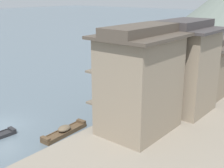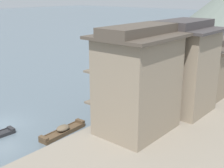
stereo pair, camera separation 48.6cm
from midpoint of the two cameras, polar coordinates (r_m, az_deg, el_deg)
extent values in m
plane|color=slate|center=(29.60, -19.69, -7.43)|extent=(400.00, 400.00, 0.00)
cube|color=#232326|center=(27.87, -18.38, -8.13)|extent=(0.93, 0.42, 0.20)
cube|color=brown|center=(38.81, 3.00, -0.45)|extent=(4.20, 1.36, 0.19)
cube|color=brown|center=(39.82, 0.73, 0.29)|extent=(0.42, 1.03, 0.17)
cube|color=brown|center=(37.77, 5.41, -0.73)|extent=(0.42, 1.03, 0.17)
cube|color=brown|center=(38.36, 2.57, -0.45)|extent=(3.64, 0.28, 0.08)
cube|color=brown|center=(39.19, 3.44, -0.08)|extent=(3.64, 0.28, 0.08)
ellipsoid|color=brown|center=(38.70, 3.01, 0.07)|extent=(1.47, 1.09, 0.56)
cube|color=#423328|center=(32.77, 3.97, -3.73)|extent=(0.98, 4.16, 0.30)
cube|color=#423328|center=(34.12, 5.97, -2.43)|extent=(0.79, 0.38, 0.27)
cube|color=#423328|center=(31.28, 1.80, -4.18)|extent=(0.79, 0.38, 0.27)
cube|color=#423328|center=(32.93, 3.44, -3.27)|extent=(0.18, 3.63, 0.08)
cube|color=#423328|center=(32.48, 4.52, -3.59)|extent=(0.18, 3.63, 0.08)
cube|color=brown|center=(36.02, 8.39, -2.00)|extent=(1.46, 3.72, 0.22)
cube|color=brown|center=(37.20, 10.03, -1.12)|extent=(0.95, 0.47, 0.20)
cube|color=brown|center=(34.75, 6.65, -2.28)|extent=(0.95, 0.47, 0.20)
cube|color=brown|center=(36.26, 7.83, -1.59)|extent=(0.47, 3.11, 0.08)
cube|color=brown|center=(35.70, 8.97, -1.94)|extent=(0.47, 3.11, 0.08)
cube|color=#33281E|center=(63.08, 19.46, 5.70)|extent=(0.96, 0.67, 0.23)
cube|color=#33281E|center=(65.30, 20.79, 5.86)|extent=(2.02, 4.70, 0.08)
cube|color=#33281E|center=(51.25, 18.70, 3.06)|extent=(1.67, 3.92, 0.28)
cube|color=#33281E|center=(52.86, 19.16, 3.72)|extent=(1.00, 0.51, 0.26)
cube|color=#33281E|center=(49.53, 18.27, 2.95)|extent=(1.00, 0.51, 0.26)
cube|color=#33281E|center=(51.31, 18.19, 3.33)|extent=(0.61, 3.26, 0.08)
cube|color=#33281E|center=(51.11, 19.25, 3.18)|extent=(0.61, 3.26, 0.08)
ellipsoid|color=#4C6B42|center=(51.16, 18.74, 3.50)|extent=(1.16, 1.48, 0.53)
cube|color=brown|center=(26.49, -8.86, -9.17)|extent=(1.24, 4.65, 0.30)
cube|color=brown|center=(27.74, -5.67, -7.15)|extent=(0.93, 0.41, 0.27)
cube|color=brown|center=(25.12, -12.48, -10.21)|extent=(0.93, 0.41, 0.27)
cube|color=brown|center=(26.72, -9.58, -8.52)|extent=(0.28, 4.10, 0.08)
cube|color=brown|center=(26.11, -8.16, -9.09)|extent=(0.28, 4.10, 0.08)
ellipsoid|color=brown|center=(26.32, -8.90, -8.39)|extent=(0.97, 1.32, 0.50)
cube|color=#423328|center=(40.03, 10.86, -0.20)|extent=(1.03, 4.05, 0.18)
cube|color=#423328|center=(41.54, 12.20, 0.61)|extent=(0.87, 0.38, 0.17)
cube|color=#423328|center=(38.45, 9.44, -0.57)|extent=(0.87, 0.38, 0.17)
cube|color=#423328|center=(40.20, 10.34, 0.10)|extent=(0.14, 3.54, 0.08)
cube|color=#423328|center=(39.78, 11.41, -0.14)|extent=(0.14, 3.54, 0.08)
cube|color=gray|center=(24.14, 5.56, -0.30)|extent=(4.70, 6.31, 7.80)
cube|color=#6E6151|center=(26.10, 0.63, -1.88)|extent=(0.70, 6.31, 0.16)
cube|color=#6E6151|center=(25.37, 0.65, 3.68)|extent=(0.70, 6.31, 0.16)
cube|color=#4C4238|center=(23.26, 5.85, 9.19)|extent=(5.60, 7.21, 0.24)
cube|color=#4C4238|center=(23.21, 5.88, 10.34)|extent=(2.82, 7.21, 0.70)
cube|color=gray|center=(29.34, 13.56, 2.43)|extent=(5.53, 5.08, 7.80)
cube|color=#6E6151|center=(31.14, 8.32, 1.10)|extent=(0.70, 5.08, 0.16)
cube|color=#6E6151|center=(30.54, 8.52, 5.79)|extent=(0.70, 5.08, 0.16)
cube|color=#3D3838|center=(28.62, 14.12, 10.24)|extent=(6.43, 5.98, 0.24)
cube|color=#3D3838|center=(28.57, 14.19, 11.18)|extent=(3.32, 5.98, 0.70)
cube|color=#7F705B|center=(36.21, 18.42, 2.65)|extent=(5.08, 6.96, 5.20)
cube|color=brown|center=(37.33, 14.34, 3.42)|extent=(0.70, 6.96, 0.16)
cube|color=#4C4238|center=(35.67, 18.83, 6.88)|extent=(5.98, 7.86, 0.24)
cube|color=#4C4238|center=(35.59, 18.90, 7.63)|extent=(3.05, 7.86, 0.70)
cube|color=brown|center=(43.47, 18.42, 4.96)|extent=(0.70, 5.16, 0.16)
cylinder|color=#473828|center=(27.25, 0.05, -6.05)|extent=(0.20, 0.20, 0.74)
cylinder|color=#473828|center=(34.50, 10.26, -1.19)|extent=(0.20, 0.20, 0.84)
cylinder|color=#473828|center=(41.70, 16.15, 1.62)|extent=(0.20, 0.20, 0.89)
camera|label=1|loc=(0.24, -89.59, 0.13)|focal=47.52mm
camera|label=2|loc=(0.24, 90.41, -0.13)|focal=47.52mm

